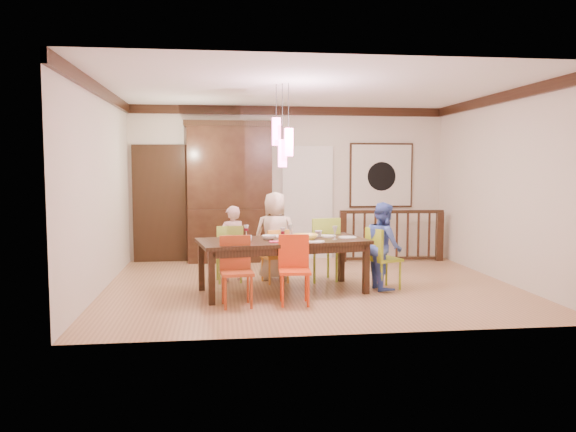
{
  "coord_description": "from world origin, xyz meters",
  "views": [
    {
      "loc": [
        -1.34,
        -8.16,
        1.76
      ],
      "look_at": [
        -0.33,
        0.01,
        1.04
      ],
      "focal_mm": 35.0,
      "sensor_mm": 36.0,
      "label": 1
    }
  ],
  "objects": [
    {
      "name": "wall_left",
      "position": [
        -3.0,
        0.0,
        1.45
      ],
      "size": [
        0.0,
        5.0,
        5.0
      ],
      "primitive_type": "plane",
      "rotation": [
        1.57,
        0.0,
        1.57
      ],
      "color": "beige",
      "rests_on": "floor"
    },
    {
      "name": "wine_glass_a",
      "position": [
        -0.96,
        -0.22,
        0.84
      ],
      "size": [
        0.08,
        0.08,
        0.19
      ],
      "primitive_type": null,
      "color": "#590C19",
      "rests_on": "dining_table"
    },
    {
      "name": "wall_back",
      "position": [
        0.0,
        2.5,
        1.45
      ],
      "size": [
        6.0,
        0.0,
        6.0
      ],
      "primitive_type": "plane",
      "rotation": [
        1.57,
        0.0,
        0.0
      ],
      "color": "beige",
      "rests_on": "floor"
    },
    {
      "name": "plate_near_mid",
      "position": [
        -0.05,
        -0.75,
        0.76
      ],
      "size": [
        0.26,
        0.26,
        0.01
      ],
      "primitive_type": "cylinder",
      "color": "white",
      "rests_on": "dining_table"
    },
    {
      "name": "chair_near_mid",
      "position": [
        -0.38,
        -1.13,
        0.51
      ],
      "size": [
        0.42,
        0.42,
        0.88
      ],
      "rotation": [
        0.0,
        0.0,
        -0.07
      ],
      "color": "red",
      "rests_on": "floor"
    },
    {
      "name": "person_end_right",
      "position": [
        1.02,
        -0.37,
        0.63
      ],
      "size": [
        0.53,
        0.65,
        1.26
      ],
      "primitive_type": "imported",
      "rotation": [
        0.0,
        0.0,
        1.66
      ],
      "color": "#4665C6",
      "rests_on": "floor"
    },
    {
      "name": "chair_far_right",
      "position": [
        0.23,
        0.32,
        0.57
      ],
      "size": [
        0.52,
        0.52,
        0.99
      ],
      "rotation": [
        0.0,
        0.0,
        3.32
      ],
      "color": "#9EC435",
      "rests_on": "floor"
    },
    {
      "name": "person_far_left",
      "position": [
        -1.14,
        0.46,
        0.58
      ],
      "size": [
        0.49,
        0.4,
        1.17
      ],
      "primitive_type": "imported",
      "rotation": [
        0.0,
        0.0,
        3.46
      ],
      "color": "beige",
      "rests_on": "floor"
    },
    {
      "name": "plate_far_right",
      "position": [
        0.23,
        -0.16,
        0.76
      ],
      "size": [
        0.26,
        0.26,
        0.01
      ],
      "primitive_type": "cylinder",
      "color": "white",
      "rests_on": "dining_table"
    },
    {
      "name": "plate_far_left",
      "position": [
        -1.17,
        -0.1,
        0.76
      ],
      "size": [
        0.26,
        0.26,
        0.01
      ],
      "primitive_type": "cylinder",
      "color": "white",
      "rests_on": "dining_table"
    },
    {
      "name": "crown_molding",
      "position": [
        0.0,
        0.0,
        2.82
      ],
      "size": [
        6.0,
        5.0,
        0.16
      ],
      "primitive_type": null,
      "color": "black",
      "rests_on": "wall_back"
    },
    {
      "name": "wall_right",
      "position": [
        3.0,
        0.0,
        1.45
      ],
      "size": [
        0.0,
        5.0,
        5.0
      ],
      "primitive_type": "plane",
      "rotation": [
        1.57,
        0.0,
        -1.57
      ],
      "color": "beige",
      "rests_on": "floor"
    },
    {
      "name": "chair_far_left",
      "position": [
        -1.2,
        0.41,
        0.5
      ],
      "size": [
        0.44,
        0.44,
        0.88
      ],
      "rotation": [
        0.0,
        0.0,
        3.25
      ],
      "color": "#9DBB3A",
      "rests_on": "floor"
    },
    {
      "name": "china_hutch",
      "position": [
        -1.13,
        2.3,
        1.3
      ],
      "size": [
        1.65,
        0.46,
        2.6
      ],
      "color": "black",
      "rests_on": "floor"
    },
    {
      "name": "dining_table",
      "position": [
        -0.46,
        -0.41,
        0.67
      ],
      "size": [
        2.46,
        1.44,
        0.75
      ],
      "rotation": [
        0.0,
        0.0,
        0.17
      ],
      "color": "black",
      "rests_on": "floor"
    },
    {
      "name": "person_far_mid",
      "position": [
        -0.47,
        0.48,
        0.69
      ],
      "size": [
        0.71,
        0.49,
        1.38
      ],
      "primitive_type": "imported",
      "rotation": [
        0.0,
        0.0,
        3.06
      ],
      "color": "beige",
      "rests_on": "floor"
    },
    {
      "name": "wine_glass_d",
      "position": [
        0.27,
        -0.52,
        0.84
      ],
      "size": [
        0.08,
        0.08,
        0.19
      ],
      "primitive_type": null,
      "color": "silver",
      "rests_on": "dining_table"
    },
    {
      "name": "plate_end_right",
      "position": [
        0.48,
        -0.35,
        0.76
      ],
      "size": [
        0.26,
        0.26,
        0.01
      ],
      "primitive_type": "cylinder",
      "color": "white",
      "rests_on": "dining_table"
    },
    {
      "name": "panel_door",
      "position": [
        -2.4,
        2.45,
        1.05
      ],
      "size": [
        1.04,
        0.07,
        2.24
      ],
      "primitive_type": "cube",
      "color": "black",
      "rests_on": "wall_back"
    },
    {
      "name": "ceiling",
      "position": [
        0.0,
        0.0,
        2.9
      ],
      "size": [
        6.0,
        6.0,
        0.0
      ],
      "primitive_type": "plane",
      "rotation": [
        3.14,
        0.0,
        0.0
      ],
      "color": "white",
      "rests_on": "wall_back"
    },
    {
      "name": "white_doorway",
      "position": [
        0.35,
        2.46,
        1.05
      ],
      "size": [
        0.97,
        0.05,
        2.22
      ],
      "primitive_type": "cube",
      "color": "silver",
      "rests_on": "wall_back"
    },
    {
      "name": "chair_near_left",
      "position": [
        -1.12,
        -1.15,
        0.51
      ],
      "size": [
        0.43,
        0.43,
        0.88
      ],
      "rotation": [
        0.0,
        0.0,
        0.08
      ],
      "color": "#A93E1A",
      "rests_on": "floor"
    },
    {
      "name": "cup_left",
      "position": [
        -0.96,
        -0.63,
        0.8
      ],
      "size": [
        0.14,
        0.14,
        0.09
      ],
      "primitive_type": "imported",
      "rotation": [
        0.0,
        0.0,
        -0.21
      ],
      "color": "silver",
      "rests_on": "dining_table"
    },
    {
      "name": "wine_glass_c",
      "position": [
        -0.48,
        -0.65,
        0.84
      ],
      "size": [
        0.08,
        0.08,
        0.19
      ],
      "primitive_type": null,
      "color": "#590C19",
      "rests_on": "dining_table"
    },
    {
      "name": "floor",
      "position": [
        0.0,
        0.0,
        0.0
      ],
      "size": [
        6.0,
        6.0,
        0.0
      ],
      "primitive_type": "plane",
      "color": "#A5734F",
      "rests_on": "ground"
    },
    {
      "name": "painting",
      "position": [
        1.8,
        2.46,
        1.6
      ],
      "size": [
        1.25,
        0.06,
        1.25
      ],
      "color": "black",
      "rests_on": "wall_back"
    },
    {
      "name": "pendant_cluster",
      "position": [
        -0.46,
        -0.41,
        2.11
      ],
      "size": [
        0.27,
        0.21,
        1.14
      ],
      "color": "#F74A96",
      "rests_on": "ceiling"
    },
    {
      "name": "napkin",
      "position": [
        -0.58,
        -0.71,
        0.76
      ],
      "size": [
        0.18,
        0.14,
        0.01
      ],
      "primitive_type": "cube",
      "color": "#D83359",
      "rests_on": "dining_table"
    },
    {
      "name": "small_bowl",
      "position": [
        -0.65,
        -0.43,
        0.78
      ],
      "size": [
        0.24,
        0.24,
        0.06
      ],
      "primitive_type": "imported",
      "rotation": [
        0.0,
        0.0,
        -0.19
      ],
      "color": "white",
      "rests_on": "dining_table"
    },
    {
      "name": "chair_end_right",
      "position": [
        1.03,
        -0.37,
        0.51
      ],
      "size": [
        0.51,
        0.51,
        0.89
      ],
      "rotation": [
        0.0,
        0.0,
        1.91
      ],
      "color": "#9BB220",
      "rests_on": "floor"
    },
    {
      "name": "serving_bowl",
      "position": [
        -0.15,
        -0.54,
        0.79
      ],
      "size": [
        0.35,
        0.35,
        0.08
      ],
      "primitive_type": "imported",
      "rotation": [
        0.0,
        0.0,
        -0.02
      ],
      "color": "gold",
      "rests_on": "dining_table"
    },
    {
      "name": "plate_far_mid",
      "position": [
        -0.48,
        -0.07,
        0.76
      ],
      "size": [
        0.26,
        0.26,
        0.01
      ],
      "primitive_type": "cylinder",
      "color": "white",
      "rests_on": "dining_table"
    },
    {
      "name": "plate_near_left",
      "position": [
        -1.16,
        -0.67,
        0.76
      ],
      "size": [
        0.26,
        0.26,
        0.01
      ],
      "primitive_type": "cylinder",
      "color": "white",
      "rests_on": "dining_table"
    },
    {
      "name": "balustrade",
      "position": [
        1.86,
        1.95,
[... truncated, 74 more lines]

